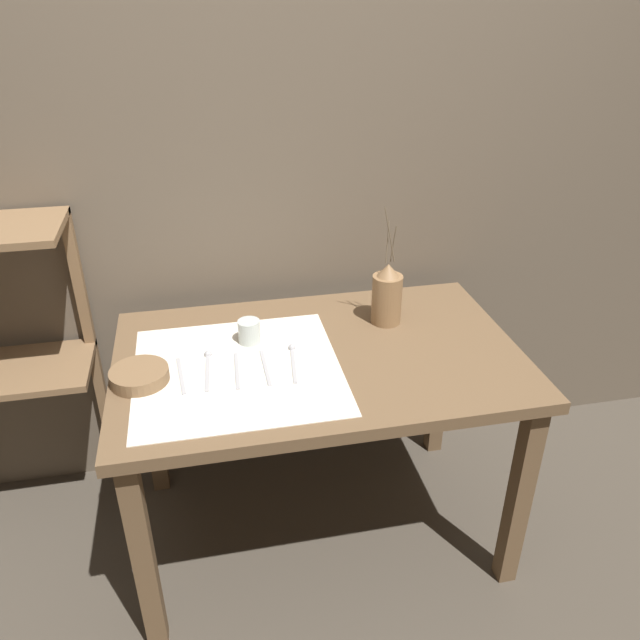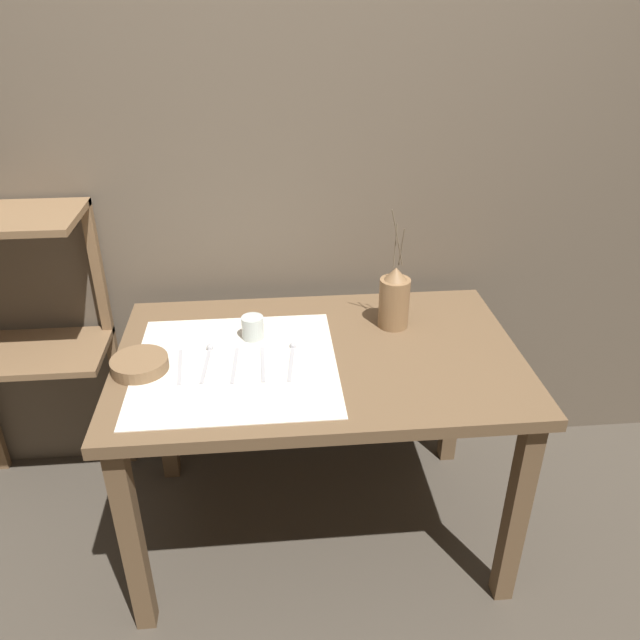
{
  "view_description": "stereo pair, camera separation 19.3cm",
  "coord_description": "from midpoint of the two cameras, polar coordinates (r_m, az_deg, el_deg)",
  "views": [
    {
      "loc": [
        -0.34,
        -1.66,
        1.81
      ],
      "look_at": [
        0.0,
        0.0,
        0.89
      ],
      "focal_mm": 35.0,
      "sensor_mm": 36.0,
      "label": 1
    },
    {
      "loc": [
        -0.15,
        -1.68,
        1.81
      ],
      "look_at": [
        0.0,
        0.0,
        0.89
      ],
      "focal_mm": 35.0,
      "sensor_mm": 36.0,
      "label": 2
    }
  ],
  "objects": [
    {
      "name": "wooden_table",
      "position": [
        2.04,
        -2.85,
        -5.44
      ],
      "size": [
        1.29,
        0.81,
        0.77
      ],
      "color": "brown",
      "rests_on": "ground_plane"
    },
    {
      "name": "stone_wall_back",
      "position": [
        2.28,
        -5.3,
        13.01
      ],
      "size": [
        7.0,
        0.06,
        2.4
      ],
      "color": "brown",
      "rests_on": "ground_plane"
    },
    {
      "name": "pitcher_with_flowers",
      "position": [
        2.12,
        3.56,
        2.18
      ],
      "size": [
        0.1,
        0.1,
        0.42
      ],
      "color": "olive",
      "rests_on": "wooden_table"
    },
    {
      "name": "linen_cloth",
      "position": [
        1.93,
        -10.37,
        -4.61
      ],
      "size": [
        0.62,
        0.6,
        0.0
      ],
      "color": "silver",
      "rests_on": "wooden_table"
    },
    {
      "name": "wooden_bowl",
      "position": [
        1.94,
        -18.96,
        -4.95
      ],
      "size": [
        0.17,
        0.17,
        0.04
      ],
      "color": "brown",
      "rests_on": "wooden_table"
    },
    {
      "name": "spoon_outer",
      "position": [
        1.98,
        -12.99,
        -3.8
      ],
      "size": [
        0.03,
        0.21,
        0.02
      ],
      "color": "#A8A8AD",
      "rests_on": "wooden_table"
    },
    {
      "name": "knife_center",
      "position": [
        1.94,
        -15.41,
        -5.01
      ],
      "size": [
        0.03,
        0.2,
        0.0
      ],
      "color": "#A8A8AD",
      "rests_on": "wooden_table"
    },
    {
      "name": "fork_outer",
      "position": [
        1.92,
        -10.46,
        -4.65
      ],
      "size": [
        0.02,
        0.2,
        0.0
      ],
      "color": "#A8A8AD",
      "rests_on": "wooden_table"
    },
    {
      "name": "ground_plane",
      "position": [
        2.48,
        -2.46,
        -18.37
      ],
      "size": [
        12.0,
        12.0,
        0.0
      ],
      "primitive_type": "plane",
      "color": "#473F35"
    },
    {
      "name": "spoon_inner",
      "position": [
        1.97,
        -5.31,
        -3.23
      ],
      "size": [
        0.04,
        0.21,
        0.02
      ],
      "color": "#A8A8AD",
      "rests_on": "wooden_table"
    },
    {
      "name": "fork_inner",
      "position": [
        1.92,
        -7.88,
        -4.4
      ],
      "size": [
        0.01,
        0.2,
        0.0
      ],
      "color": "#A8A8AD",
      "rests_on": "wooden_table"
    },
    {
      "name": "glass_tumbler_near",
      "position": [
        2.05,
        -9.18,
        -1.11
      ],
      "size": [
        0.07,
        0.07,
        0.08
      ],
      "color": "#B7C1BC",
      "rests_on": "wooden_table"
    }
  ]
}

